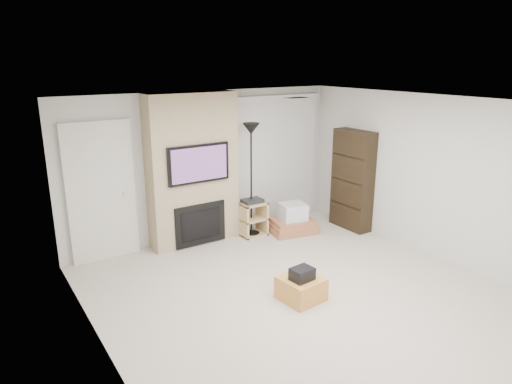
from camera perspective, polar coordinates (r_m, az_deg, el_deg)
floor at (r=6.14m, az=6.34°, el=-13.05°), size 5.00×5.50×0.00m
ceiling at (r=5.38m, az=7.18°, el=10.86°), size 5.00×5.50×0.00m
wall_back at (r=7.85m, az=-6.24°, el=3.36°), size 5.00×0.00×2.50m
wall_left at (r=4.54m, az=-18.48°, el=-7.26°), size 0.00×5.50×2.50m
wall_right at (r=7.44m, az=21.69°, el=1.55°), size 0.00×5.50×2.50m
hvac_vent at (r=6.25m, az=5.20°, el=11.64°), size 0.35×0.18×0.01m
ottoman at (r=6.04m, az=5.65°, el=-11.90°), size 0.54×0.54×0.30m
black_bag at (r=5.90m, az=5.78°, el=-10.16°), size 0.30×0.24×0.16m
fireplace_wall at (r=7.52m, az=-7.87°, el=2.62°), size 1.50×0.47×2.50m
entry_door at (r=7.26m, az=-18.77°, el=-0.11°), size 1.02×0.11×2.14m
vertical_blinds at (r=8.52m, az=2.33°, el=4.63°), size 1.98×0.10×2.37m
floor_lamp at (r=7.70m, az=-0.61°, el=5.51°), size 0.29×0.29×1.97m
av_stand at (r=8.00m, az=-0.46°, el=-3.04°), size 0.45×0.38×0.66m
box_stack at (r=8.20m, az=4.59°, el=-3.67°), size 0.90×0.75×0.53m
bookshelf at (r=8.39m, az=11.96°, el=1.47°), size 0.30×0.80×1.80m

